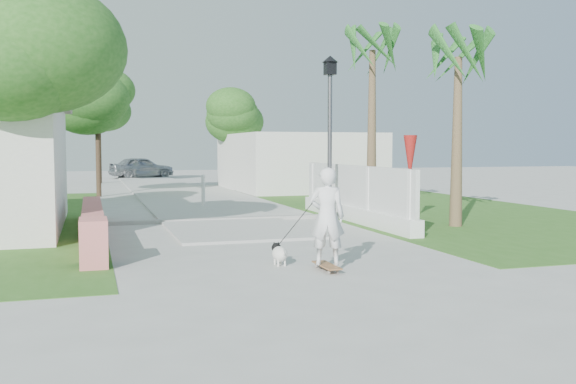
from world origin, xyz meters
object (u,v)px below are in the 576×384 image
object	(u,v)px
street_lamp	(330,131)
dog	(279,253)
skateboarder	(313,221)
parked_car	(142,167)
patio_umbrella	(410,158)
bollard	(203,190)

from	to	relation	value
street_lamp	dog	size ratio (longest dim) A/B	8.06
skateboarder	parked_car	xyz separation A→B (m)	(-0.23, 32.55, -0.10)
patio_umbrella	skateboarder	world-z (taller)	patio_umbrella
dog	parked_car	xyz separation A→B (m)	(0.18, 32.03, 0.49)
bollard	dog	bearing A→B (deg)	-92.80
skateboarder	dog	xyz separation A→B (m)	(-0.42, 0.51, -0.59)
street_lamp	parked_car	bearing A→B (deg)	96.65
dog	parked_car	size ratio (longest dim) A/B	0.14
bollard	street_lamp	bearing A→B (deg)	-59.04
parked_car	patio_umbrella	bearing A→B (deg)	176.81
street_lamp	parked_car	world-z (taller)	street_lamp
patio_umbrella	skateboarder	bearing A→B (deg)	-130.15
parked_car	bollard	bearing A→B (deg)	167.33
street_lamp	patio_umbrella	xyz separation A→B (m)	(1.90, -1.00, -0.74)
patio_umbrella	dog	distance (m)	7.34
bollard	skateboarder	distance (m)	11.07
street_lamp	skateboarder	world-z (taller)	street_lamp
patio_umbrella	dog	xyz separation A→B (m)	(-5.12, -5.05, -1.48)
bollard	parked_car	world-z (taller)	parked_car
street_lamp	dog	xyz separation A→B (m)	(-3.22, -6.05, -2.22)
dog	bollard	bearing A→B (deg)	85.58
parked_car	skateboarder	bearing A→B (deg)	166.86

